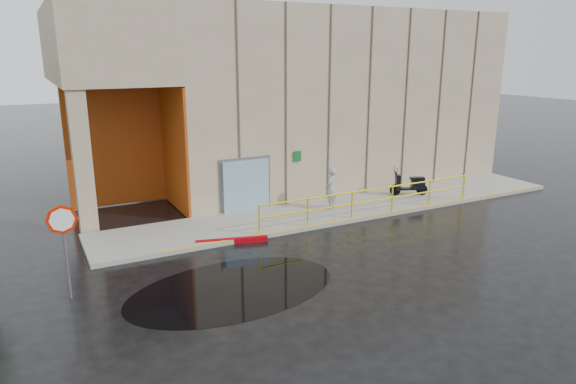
% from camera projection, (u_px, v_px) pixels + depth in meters
% --- Properties ---
extents(ground, '(120.00, 120.00, 0.00)m').
position_uv_depth(ground, '(319.00, 268.00, 15.14)').
color(ground, black).
rests_on(ground, ground).
extents(sidewalk, '(20.00, 3.00, 0.15)m').
position_uv_depth(sidewalk, '(347.00, 208.00, 20.76)').
color(sidewalk, gray).
rests_on(sidewalk, ground).
extents(building, '(20.00, 10.17, 8.00)m').
position_uv_depth(building, '(295.00, 93.00, 25.72)').
color(building, gray).
rests_on(building, ground).
extents(guardrail, '(9.56, 0.06, 1.03)m').
position_uv_depth(guardrail, '(372.00, 201.00, 19.56)').
color(guardrail, '#D5C30B').
rests_on(guardrail, sidewalk).
extents(person, '(0.72, 0.69, 1.65)m').
position_uv_depth(person, '(331.00, 188.00, 20.24)').
color(person, '#9A9A9E').
rests_on(person, sidewalk).
extents(scooter, '(1.68, 1.14, 1.28)m').
position_uv_depth(scooter, '(410.00, 179.00, 22.20)').
color(scooter, black).
rests_on(scooter, sidewalk).
extents(stop_sign, '(0.76, 0.10, 2.53)m').
position_uv_depth(stop_sign, '(63.00, 231.00, 12.77)').
color(stop_sign, slate).
rests_on(stop_sign, ground).
extents(red_curb, '(2.37, 0.79, 0.18)m').
position_uv_depth(red_curb, '(232.00, 241.00, 17.09)').
color(red_curb, '#A1010A').
rests_on(red_curb, ground).
extents(puddle, '(6.13, 4.02, 0.01)m').
position_uv_depth(puddle, '(233.00, 288.00, 13.83)').
color(puddle, black).
rests_on(puddle, ground).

